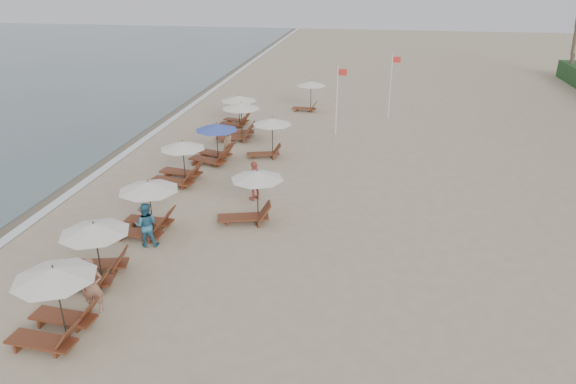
% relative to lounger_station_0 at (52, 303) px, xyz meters
% --- Properties ---
extents(ground, '(160.00, 160.00, 0.00)m').
position_rel_lounger_station_0_xyz_m(ground, '(5.77, 3.70, -1.17)').
color(ground, tan).
rests_on(ground, ground).
extents(wet_sand_band, '(3.20, 140.00, 0.01)m').
position_rel_lounger_station_0_xyz_m(wet_sand_band, '(-6.73, 13.70, -1.17)').
color(wet_sand_band, '#6B5E4C').
rests_on(wet_sand_band, ground).
extents(foam_line, '(0.50, 140.00, 0.02)m').
position_rel_lounger_station_0_xyz_m(foam_line, '(-5.43, 13.70, -1.16)').
color(foam_line, white).
rests_on(foam_line, ground).
extents(lounger_station_0, '(2.67, 2.33, 2.37)m').
position_rel_lounger_station_0_xyz_m(lounger_station_0, '(0.00, 0.00, 0.00)').
color(lounger_station_0, maroon).
rests_on(lounger_station_0, ground).
extents(lounger_station_1, '(2.73, 2.35, 2.20)m').
position_rel_lounger_station_0_xyz_m(lounger_station_1, '(-0.47, 3.00, -0.09)').
color(lounger_station_1, maroon).
rests_on(lounger_station_1, ground).
extents(lounger_station_2, '(2.69, 2.39, 2.25)m').
position_rel_lounger_station_0_xyz_m(lounger_station_2, '(-0.09, 6.59, -0.03)').
color(lounger_station_2, maroon).
rests_on(lounger_station_2, ground).
extents(lounger_station_3, '(2.78, 2.38, 2.14)m').
position_rel_lounger_station_0_xyz_m(lounger_station_3, '(-0.75, 12.03, -0.19)').
color(lounger_station_3, maroon).
rests_on(lounger_station_3, ground).
extents(lounger_station_4, '(2.77, 2.57, 2.17)m').
position_rel_lounger_station_0_xyz_m(lounger_station_4, '(0.04, 15.23, -0.12)').
color(lounger_station_4, maroon).
rests_on(lounger_station_4, ground).
extents(lounger_station_5, '(2.79, 2.40, 2.30)m').
position_rel_lounger_station_0_xyz_m(lounger_station_5, '(0.33, 19.51, -0.05)').
color(lounger_station_5, maroon).
rests_on(lounger_station_5, ground).
extents(lounger_station_6, '(2.56, 2.44, 2.06)m').
position_rel_lounger_station_0_xyz_m(lounger_station_6, '(-0.50, 22.47, 0.02)').
color(lounger_station_6, maroon).
rests_on(lounger_station_6, ground).
extents(inland_station_0, '(2.88, 2.24, 2.22)m').
position_rel_lounger_station_0_xyz_m(inland_station_0, '(3.80, 8.30, 0.11)').
color(inland_station_0, maroon).
rests_on(inland_station_0, ground).
extents(inland_station_1, '(2.62, 2.24, 2.22)m').
position_rel_lounger_station_0_xyz_m(inland_station_1, '(2.93, 16.51, 0.26)').
color(inland_station_1, maroon).
rests_on(inland_station_1, ground).
extents(inland_station_2, '(2.53, 2.24, 2.22)m').
position_rel_lounger_station_0_xyz_m(inland_station_2, '(3.78, 27.17, 0.31)').
color(inland_station_2, maroon).
rests_on(inland_station_2, ground).
extents(beachgoer_near, '(0.76, 0.60, 1.85)m').
position_rel_lounger_station_0_xyz_m(beachgoer_near, '(0.45, 1.34, -0.25)').
color(beachgoer_near, '#A46E59').
rests_on(beachgoer_near, ground).
extents(beachgoer_mid_a, '(0.99, 0.85, 1.78)m').
position_rel_lounger_station_0_xyz_m(beachgoer_mid_a, '(0.34, 5.61, -0.28)').
color(beachgoer_mid_a, teal).
rests_on(beachgoer_mid_a, ground).
extents(beachgoer_mid_b, '(0.85, 1.09, 1.48)m').
position_rel_lounger_station_0_xyz_m(beachgoer_mid_b, '(0.10, 6.14, -0.43)').
color(beachgoer_mid_b, olive).
rests_on(beachgoer_mid_b, ground).
extents(beachgoer_far_a, '(1.06, 1.13, 1.88)m').
position_rel_lounger_station_0_xyz_m(beachgoer_far_a, '(3.48, 10.57, -0.24)').
color(beachgoer_far_a, '#C75D4F').
rests_on(beachgoer_far_a, ground).
extents(beachgoer_far_b, '(0.63, 0.87, 1.66)m').
position_rel_lounger_station_0_xyz_m(beachgoer_far_b, '(0.50, 16.43, -0.34)').
color(beachgoer_far_b, tan).
rests_on(beachgoer_far_b, ground).
extents(flag_pole_near, '(0.59, 0.08, 4.40)m').
position_rel_lounger_station_0_xyz_m(flag_pole_near, '(6.34, 21.45, 1.27)').
color(flag_pole_near, silver).
rests_on(flag_pole_near, ground).
extents(flag_pole_far, '(0.60, 0.08, 4.54)m').
position_rel_lounger_station_0_xyz_m(flag_pole_far, '(9.70, 25.90, 1.35)').
color(flag_pole_far, silver).
rests_on(flag_pole_far, ground).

